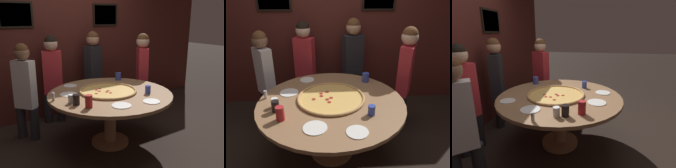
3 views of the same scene
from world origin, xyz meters
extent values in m
plane|color=black|center=(0.00, 0.00, 0.00)|extent=(24.00, 24.00, 0.00)
cube|color=#4C1E19|center=(0.00, 1.43, 1.30)|extent=(6.40, 0.06, 2.60)
cube|color=black|center=(-0.80, 1.38, 1.75)|extent=(0.52, 0.02, 0.40)
cube|color=#B2A893|center=(-0.80, 1.38, 1.75)|extent=(0.46, 0.01, 0.34)
cube|color=black|center=(0.80, 1.38, 1.75)|extent=(0.52, 0.02, 0.40)
cube|color=#B2A893|center=(0.80, 1.38, 1.75)|extent=(0.46, 0.01, 0.34)
cylinder|color=#936B47|center=(0.00, 0.00, 0.72)|extent=(1.65, 1.65, 0.04)
cylinder|color=#936B47|center=(0.00, 0.00, 0.35)|extent=(0.16, 0.16, 0.70)
cylinder|color=#936B47|center=(0.00, 0.00, 0.02)|extent=(0.52, 0.52, 0.04)
cylinder|color=#EAB75B|center=(0.00, 0.05, 0.75)|extent=(0.74, 0.74, 0.01)
torus|color=tan|center=(0.00, 0.05, 0.76)|extent=(0.78, 0.78, 0.03)
cylinder|color=#A8281E|center=(-0.05, 0.01, 0.75)|extent=(0.04, 0.04, 0.00)
cylinder|color=#A8281E|center=(-0.11, 0.10, 0.75)|extent=(0.04, 0.04, 0.00)
cylinder|color=#A8281E|center=(-0.12, 0.16, 0.75)|extent=(0.04, 0.04, 0.00)
cylinder|color=#A8281E|center=(0.00, 0.05, 0.75)|extent=(0.04, 0.04, 0.00)
cylinder|color=#A8281E|center=(-0.20, 0.03, 0.75)|extent=(0.04, 0.04, 0.00)
cylinder|color=#A8281E|center=(-0.04, 0.20, 0.75)|extent=(0.04, 0.04, 0.00)
cylinder|color=#A8281E|center=(-0.02, -0.05, 0.75)|extent=(0.04, 0.04, 0.00)
cylinder|color=black|center=(-0.58, -0.18, 0.80)|extent=(0.08, 0.08, 0.12)
cylinder|color=#B22328|center=(-0.51, -0.34, 0.81)|extent=(0.08, 0.08, 0.15)
cylinder|color=white|center=(-0.61, -0.09, 0.79)|extent=(0.07, 0.07, 0.10)
cylinder|color=#384CB7|center=(0.40, -0.31, 0.79)|extent=(0.07, 0.07, 0.11)
cylinder|color=#384CB7|center=(0.48, 0.50, 0.80)|extent=(0.09, 0.09, 0.12)
cylinder|color=white|center=(-0.17, -0.50, 0.74)|extent=(0.23, 0.23, 0.01)
cylinder|color=white|center=(-0.31, 0.60, 0.74)|extent=(0.19, 0.19, 0.01)
cylinder|color=white|center=(0.21, -0.58, 0.74)|extent=(0.21, 0.21, 0.01)
cylinder|color=white|center=(-0.50, 0.23, 0.74)|extent=(0.22, 0.22, 0.01)
cylinder|color=silver|center=(-0.75, 0.11, 0.78)|extent=(0.04, 0.04, 0.08)
cylinder|color=#B7B7BC|center=(-0.75, 0.11, 0.83)|extent=(0.04, 0.04, 0.01)
cylinder|color=#232328|center=(0.49, 1.17, 0.26)|extent=(0.17, 0.17, 0.51)
cylinder|color=#232328|center=(0.27, 1.10, 0.26)|extent=(0.17, 0.17, 0.51)
cube|color=#232328|center=(0.38, 1.13, 0.87)|extent=(0.34, 0.25, 0.72)
sphere|color=tan|center=(0.38, 1.13, 1.34)|extent=(0.22, 0.22, 0.22)
sphere|color=brown|center=(0.38, 1.13, 1.38)|extent=(0.20, 0.20, 0.20)
cylinder|color=#232328|center=(1.10, 0.68, 0.25)|extent=(0.18, 0.18, 0.50)
cylinder|color=#232328|center=(0.99, 0.48, 0.25)|extent=(0.18, 0.18, 0.50)
cube|color=red|center=(1.05, 0.58, 0.85)|extent=(0.29, 0.34, 0.70)
sphere|color=beige|center=(1.05, 0.58, 1.31)|extent=(0.22, 0.22, 0.22)
sphere|color=brown|center=(1.05, 0.58, 1.35)|extent=(0.20, 0.20, 0.20)
cylinder|color=#232328|center=(-0.85, 0.69, 0.24)|extent=(0.18, 0.18, 0.48)
cylinder|color=#232328|center=(-0.99, 0.85, 0.24)|extent=(0.18, 0.18, 0.48)
cube|color=white|center=(-0.92, 0.77, 0.81)|extent=(0.30, 0.32, 0.67)
sphere|color=#8C664C|center=(-0.92, 0.77, 1.25)|extent=(0.21, 0.21, 0.21)
sphere|color=brown|center=(-0.92, 0.77, 1.29)|extent=(0.19, 0.19, 0.19)
cylinder|color=#232328|center=(-0.26, 1.10, 0.25)|extent=(0.17, 0.17, 0.50)
cylinder|color=#232328|center=(-0.48, 1.17, 0.25)|extent=(0.17, 0.17, 0.50)
cube|color=red|center=(-0.37, 1.14, 0.85)|extent=(0.33, 0.24, 0.70)
sphere|color=beige|center=(-0.37, 1.14, 1.31)|extent=(0.22, 0.22, 0.22)
sphere|color=black|center=(-0.37, 1.14, 1.34)|extent=(0.20, 0.20, 0.20)
camera|label=1|loc=(-1.74, -2.68, 1.74)|focal=40.00mm
camera|label=2|loc=(-0.06, -2.15, 1.97)|focal=35.00mm
camera|label=3|loc=(-2.18, -0.45, 1.56)|focal=28.00mm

